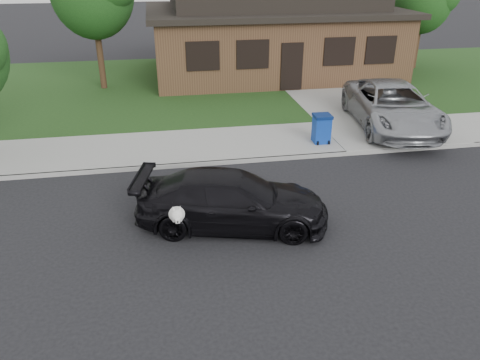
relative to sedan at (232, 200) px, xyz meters
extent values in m
plane|color=black|center=(0.52, 0.04, -0.65)|extent=(120.00, 120.00, 0.00)
cube|color=gray|center=(0.52, 5.04, -0.59)|extent=(60.00, 3.00, 0.12)
cube|color=gray|center=(0.52, 3.54, -0.59)|extent=(60.00, 0.12, 0.12)
cube|color=#193814|center=(0.52, 13.04, -0.58)|extent=(60.00, 13.00, 0.13)
cube|color=gray|center=(6.52, 10.04, -0.58)|extent=(4.50, 13.00, 0.14)
imported|color=black|center=(0.01, 0.01, 0.00)|extent=(4.74, 2.77, 1.29)
ellipsoid|color=white|center=(-1.31, -0.82, 0.23)|extent=(0.34, 0.40, 0.30)
sphere|color=white|center=(-1.31, -1.05, 0.33)|extent=(0.26, 0.26, 0.26)
cube|color=white|center=(-1.31, -1.18, 0.28)|extent=(0.09, 0.12, 0.07)
sphere|color=black|center=(-1.31, -1.24, 0.28)|extent=(0.04, 0.04, 0.04)
cone|color=white|center=(-1.37, -1.00, 0.46)|extent=(0.11, 0.11, 0.14)
cone|color=white|center=(-1.24, -1.00, 0.46)|extent=(0.11, 0.11, 0.14)
imported|color=#9D9FA3|center=(6.71, 5.54, 0.27)|extent=(3.37, 5.89, 1.55)
cube|color=#0D3599|center=(3.74, 4.53, -0.10)|extent=(0.54, 0.54, 0.85)
cube|color=#071B51|center=(3.74, 4.53, 0.38)|extent=(0.59, 0.59, 0.09)
cylinder|color=black|center=(3.55, 4.27, -0.46)|extent=(0.05, 0.13, 0.13)
cylinder|color=black|center=(3.93, 4.27, -0.46)|extent=(0.05, 0.13, 0.13)
cube|color=#422B1C|center=(4.52, 15.04, 0.98)|extent=(12.00, 8.00, 3.00)
cube|color=black|center=(4.52, 15.04, 2.61)|extent=(12.60, 8.60, 0.25)
cube|color=black|center=(4.52, 11.01, 0.58)|extent=(1.00, 0.06, 2.10)
cube|color=black|center=(0.52, 11.02, 1.18)|extent=(1.30, 0.05, 1.10)
cube|color=black|center=(2.72, 11.02, 1.18)|extent=(1.30, 0.05, 1.10)
cube|color=black|center=(6.72, 11.02, 1.18)|extent=(1.30, 0.05, 1.10)
cube|color=black|center=(8.72, 11.02, 1.18)|extent=(1.30, 0.05, 1.10)
cylinder|color=#332114|center=(-3.98, 13.04, 0.72)|extent=(0.28, 0.28, 2.48)
cylinder|color=#332114|center=(12.52, 14.54, 0.50)|extent=(0.28, 0.28, 2.03)
ellipsoid|color=#143811|center=(12.52, 14.54, 3.01)|extent=(3.00, 3.00, 3.45)
camera|label=1|loc=(-1.49, -9.43, 5.13)|focal=35.00mm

